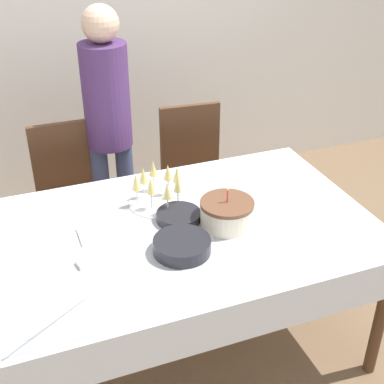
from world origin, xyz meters
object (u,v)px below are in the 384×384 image
dining_chair_far_left (71,195)px  birthday_cake (227,213)px  dining_chair_far_right (195,173)px  champagne_tray (159,187)px  plate_stack_dessert (178,216)px  plate_stack_main (182,246)px  person_standing (108,115)px

dining_chair_far_left → birthday_cake: 1.17m
dining_chair_far_left → dining_chair_far_right: same height
dining_chair_far_right → champagne_tray: size_ratio=3.02×
dining_chair_far_left → plate_stack_dessert: dining_chair_far_left is taller
dining_chair_far_left → dining_chair_far_right: 0.81m
dining_chair_far_left → plate_stack_dessert: bearing=-64.7°
dining_chair_far_left → plate_stack_main: dining_chair_far_left is taller
dining_chair_far_right → birthday_cake: 1.03m
person_standing → dining_chair_far_right: bearing=-10.5°
plate_stack_main → person_standing: bearing=92.1°
dining_chair_far_right → plate_stack_dessert: size_ratio=4.44×
dining_chair_far_left → birthday_cake: birthday_cake is taller
dining_chair_far_left → champagne_tray: size_ratio=3.02×
birthday_cake → person_standing: bearing=106.7°
birthday_cake → dining_chair_far_left: bearing=122.2°
dining_chair_far_left → champagne_tray: bearing=-60.7°
champagne_tray → plate_stack_main: bearing=-94.9°
dining_chair_far_right → plate_stack_main: (-0.48, -1.09, 0.27)m
dining_chair_far_left → plate_stack_dessert: 0.97m
birthday_cake → plate_stack_main: size_ratio=1.00×
dining_chair_far_left → person_standing: 0.54m
birthday_cake → champagne_tray: bearing=127.8°
dining_chair_far_left → person_standing: (0.29, 0.10, 0.45)m
dining_chair_far_left → birthday_cake: (0.60, -0.96, 0.30)m
dining_chair_far_left → plate_stack_main: bearing=-73.2°
dining_chair_far_right → person_standing: 0.70m
dining_chair_far_left → dining_chair_far_right: bearing=-0.0°
dining_chair_far_right → birthday_cake: (-0.21, -0.96, 0.30)m
champagne_tray → plate_stack_dessert: 0.20m
person_standing → birthday_cake: bearing=-73.3°
birthday_cake → plate_stack_main: bearing=-154.5°
dining_chair_far_left → person_standing: bearing=18.7°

